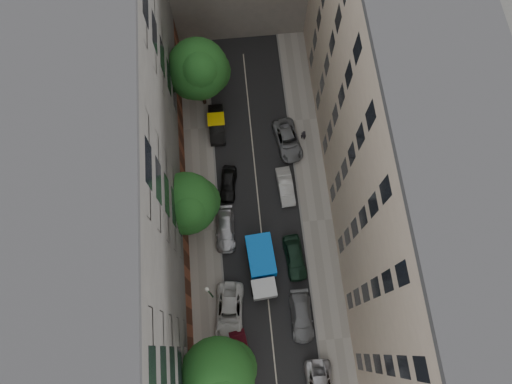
{
  "coord_description": "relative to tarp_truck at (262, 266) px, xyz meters",
  "views": [
    {
      "loc": [
        -1.52,
        -11.2,
        42.79
      ],
      "look_at": [
        -0.32,
        1.46,
        6.0
      ],
      "focal_mm": 32.0,
      "sensor_mm": 36.0,
      "label": 1
    }
  ],
  "objects": [
    {
      "name": "ground",
      "position": [
        0.33,
        4.1,
        -1.45
      ],
      "size": [
        120.0,
        120.0,
        0.0
      ],
      "primitive_type": "plane",
      "color": "#4C4C49",
      "rests_on": "ground"
    },
    {
      "name": "car_right_1",
      "position": [
        3.13,
        -4.7,
        -0.77
      ],
      "size": [
        1.94,
        4.68,
        1.35
      ],
      "primitive_type": "imported",
      "rotation": [
        0.0,
        0.0,
        -0.01
      ],
      "color": "slate",
      "rests_on": "ground"
    },
    {
      "name": "building_left",
      "position": [
        -10.67,
        4.1,
        8.55
      ],
      "size": [
        8.0,
        44.0,
        20.0
      ],
      "primitive_type": "cube",
      "color": "#4C4A47",
      "rests_on": "ground"
    },
    {
      "name": "car_left_5",
      "position": [
        -3.14,
        15.08,
        -0.71
      ],
      "size": [
        1.55,
        4.45,
        1.46
      ],
      "primitive_type": "imported",
      "rotation": [
        0.0,
        0.0,
        0.0
      ],
      "color": "black",
      "rests_on": "ground"
    },
    {
      "name": "car_right_3",
      "position": [
        3.13,
        7.7,
        -0.79
      ],
      "size": [
        1.66,
        4.1,
        1.32
      ],
      "primitive_type": "imported",
      "rotation": [
        0.0,
        0.0,
        0.06
      ],
      "color": "silver",
      "rests_on": "ground"
    },
    {
      "name": "car_left_3",
      "position": [
        -3.09,
        3.9,
        -0.79
      ],
      "size": [
        2.01,
        4.6,
        1.32
      ],
      "primitive_type": "imported",
      "rotation": [
        0.0,
        0.0,
        -0.04
      ],
      "color": "#AFAEB3",
      "rests_on": "ground"
    },
    {
      "name": "road_surface",
      "position": [
        0.33,
        4.1,
        -1.44
      ],
      "size": [
        8.0,
        44.0,
        0.02
      ],
      "primitive_type": "cube",
      "color": "black",
      "rests_on": "ground"
    },
    {
      "name": "car_right_4",
      "position": [
        3.93,
        12.63,
        -0.76
      ],
      "size": [
        2.99,
        5.2,
        1.37
      ],
      "primitive_type": "imported",
      "rotation": [
        0.0,
        0.0,
        0.15
      ],
      "color": "slate",
      "rests_on": "ground"
    },
    {
      "name": "building_right",
      "position": [
        11.33,
        4.1,
        8.55
      ],
      "size": [
        8.0,
        44.0,
        20.0
      ],
      "primitive_type": "cube",
      "color": "#BCA892",
      "rests_on": "ground"
    },
    {
      "name": "sidewalk_left",
      "position": [
        -5.17,
        4.1,
        -1.37
      ],
      "size": [
        3.0,
        44.0,
        0.15
      ],
      "primitive_type": "cube",
      "color": "gray",
      "rests_on": "ground"
    },
    {
      "name": "tree_near",
      "position": [
        -4.18,
        -8.8,
        4.34
      ],
      "size": [
        5.95,
        5.78,
        8.72
      ],
      "color": "#382619",
      "rests_on": "sidewalk_left"
    },
    {
      "name": "tarp_truck",
      "position": [
        0.0,
        0.0,
        0.0
      ],
      "size": [
        2.61,
        5.83,
        2.63
      ],
      "rotation": [
        0.0,
        0.0,
        0.07
      ],
      "color": "black",
      "rests_on": "ground"
    },
    {
      "name": "lamp_post",
      "position": [
        -4.7,
        -2.19,
        2.24
      ],
      "size": [
        0.36,
        0.36,
        5.63
      ],
      "color": "#175225",
      "rests_on": "sidewalk_left"
    },
    {
      "name": "tree_far",
      "position": [
        -4.18,
        17.99,
        4.64
      ],
      "size": [
        6.0,
        5.82,
        9.1
      ],
      "color": "#382619",
      "rests_on": "sidewalk_left"
    },
    {
      "name": "car_left_4",
      "position": [
        -2.47,
        8.51,
        -0.8
      ],
      "size": [
        2.11,
        4.01,
        1.3
      ],
      "primitive_type": "imported",
      "rotation": [
        0.0,
        0.0,
        -0.16
      ],
      "color": "black",
      "rests_on": "ground"
    },
    {
      "name": "tree_mid",
      "position": [
        -5.98,
        5.2,
        3.78
      ],
      "size": [
        5.71,
        5.49,
        7.96
      ],
      "color": "#382619",
      "rests_on": "sidewalk_left"
    },
    {
      "name": "car_right_2",
      "position": [
        3.16,
        0.59,
        -0.7
      ],
      "size": [
        2.09,
        4.51,
        1.5
      ],
      "primitive_type": "imported",
      "rotation": [
        0.0,
        0.0,
        0.07
      ],
      "color": "#142F20",
      "rests_on": "ground"
    },
    {
      "name": "pedestrian",
      "position": [
        5.56,
        12.96,
        -0.52
      ],
      "size": [
        0.67,
        0.57,
        1.56
      ],
      "primitive_type": "imported",
      "rotation": [
        0.0,
        0.0,
        2.74
      ],
      "color": "black",
      "rests_on": "sidewalk_right"
    },
    {
      "name": "sidewalk_right",
      "position": [
        5.83,
        4.1,
        -1.37
      ],
      "size": [
        3.0,
        44.0,
        0.15
      ],
      "primitive_type": "cube",
      "color": "gray",
      "rests_on": "ground"
    },
    {
      "name": "car_left_1",
      "position": [
        -2.47,
        -7.3,
        -0.78
      ],
      "size": [
        2.07,
        4.21,
        1.33
      ],
      "primitive_type": "imported",
      "rotation": [
        0.0,
        0.0,
        0.17
      ],
      "color": "#4F0F1A",
      "rests_on": "ground"
    },
    {
      "name": "car_left_2",
      "position": [
        -3.27,
        -3.7,
        -0.71
      ],
      "size": [
        3.06,
        5.57,
        1.48
      ],
      "primitive_type": "imported",
      "rotation": [
        0.0,
        0.0,
        -0.12
      ],
      "color": "silver",
      "rests_on": "ground"
    }
  ]
}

